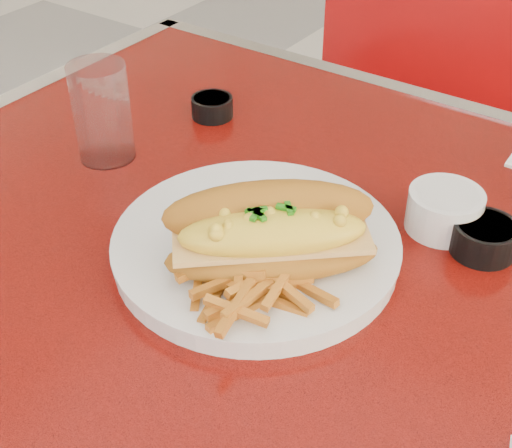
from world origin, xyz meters
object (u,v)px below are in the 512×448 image
Objects in this scene: dinner_plate at (256,246)px; sauce_cup_right at (484,237)px; mac_hoagie at (271,233)px; fork at (331,232)px; sauce_cup_left at (212,106)px; water_tumbler at (102,112)px; gravy_ramekin at (445,209)px; diner_table at (353,380)px.

sauce_cup_right reaches higher than dinner_plate.
mac_hoagie reaches higher than dinner_plate.
fork is 2.05× the size of sauce_cup_left.
mac_hoagie is at bearing -14.97° from water_tumbler.
water_tumbler is at bearing 70.78° from fork.
sauce_cup_right is (0.19, 0.14, 0.01)m from dinner_plate.
fork is 0.33m from water_tumbler.
sauce_cup_right is (0.05, -0.01, -0.01)m from gravy_ramekin.
mac_hoagie is 2.99× the size of sauce_cup_left.
diner_table is at bearing -105.50° from gravy_ramekin.
sauce_cup_left is at bearing 169.83° from sauce_cup_right.
sauce_cup_left is at bearing 96.16° from mac_hoagie.
water_tumbler reaches higher than mac_hoagie.
diner_table is 16.77× the size of sauce_cup_left.
gravy_ramekin reaches higher than dinner_plate.
diner_table is 13.75× the size of gravy_ramekin.
sauce_cup_right is at bearing 5.73° from mac_hoagie.
sauce_cup_left is 0.17m from water_tumbler.
sauce_cup_left is (-0.26, 0.24, -0.04)m from mac_hoagie.
dinner_plate is 5.21× the size of sauce_cup_left.
water_tumbler is at bearing -169.52° from sauce_cup_right.
sauce_cup_right is at bearing 36.35° from dinner_plate.
diner_table is at bearing 20.50° from dinner_plate.
fork is (-0.05, 0.01, 0.18)m from diner_table.
dinner_plate is 1.74× the size of mac_hoagie.
mac_hoagie is 2.45× the size of gravy_ramekin.
water_tumbler is at bearing -105.68° from sauce_cup_left.
sauce_cup_right is 0.65× the size of water_tumbler.
fork is at bearing 165.58° from diner_table.
gravy_ramekin reaches higher than sauce_cup_right.
mac_hoagie is at bearing -120.34° from gravy_ramekin.
sauce_cup_right is at bearing -75.57° from fork.
sauce_cup_left is at bearing 74.32° from water_tumbler.
dinner_plate is 0.06m from mac_hoagie.
sauce_cup_right reaches higher than fork.
mac_hoagie reaches higher than gravy_ramekin.
mac_hoagie is 0.31m from water_tumbler.
sauce_cup_left is (-0.33, 0.17, 0.18)m from diner_table.
dinner_plate is at bearing -132.00° from gravy_ramekin.
gravy_ramekin is 0.05m from sauce_cup_right.
diner_table is 3.22× the size of dinner_plate.
sauce_cup_right is (0.41, -0.07, 0.00)m from sauce_cup_left.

